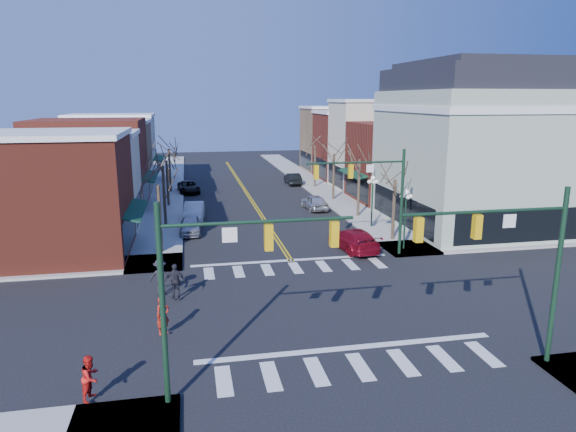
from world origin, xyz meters
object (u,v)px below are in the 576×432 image
victorian_corner (473,145)px  car_right_far (293,179)px  lamppost_corner (405,209)px  pedestrian_dark_a (175,281)px  car_left_far (189,187)px  lamppost_midblock (372,193)px  car_left_mid (194,212)px  pedestrian_dark_b (160,276)px  car_left_near (190,225)px  car_right_near (354,239)px  pedestrian_red_b (91,377)px  pedestrian_red_a (163,316)px  car_right_mid (314,202)px

victorian_corner → car_right_far: victorian_corner is taller
lamppost_corner → pedestrian_dark_a: (-15.50, -6.26, -1.88)m
car_left_far → car_right_far: size_ratio=1.11×
victorian_corner → lamppost_midblock: size_ratio=3.29×
car_left_mid → pedestrian_dark_a: 18.34m
lamppost_midblock → car_left_mid: bearing=158.8°
car_left_mid → pedestrian_dark_a: size_ratio=2.52×
pedestrian_dark_b → car_left_mid: bearing=-85.2°
car_left_near → car_right_near: 13.03m
car_left_mid → car_right_near: size_ratio=0.90×
victorian_corner → car_left_far: size_ratio=3.00×
car_left_near → pedestrian_dark_a: 13.78m
car_left_mid → pedestrian_red_b: pedestrian_red_b is taller
lamppost_midblock → pedestrian_dark_a: (-15.50, -12.76, -1.88)m
lamppost_midblock → pedestrian_red_b: size_ratio=2.65×
pedestrian_red_a → pedestrian_dark_a: bearing=52.6°
lamppost_corner → pedestrian_red_a: bearing=-146.7°
car_left_near → car_left_far: 18.34m
car_left_near → pedestrian_red_b: size_ratio=2.45×
pedestrian_dark_b → pedestrian_red_a: bearing=105.2°
car_left_mid → pedestrian_red_b: (-3.97, -27.25, 0.19)m
victorian_corner → pedestrian_dark_a: victorian_corner is taller
car_left_far → car_right_mid: (11.73, -11.47, 0.07)m
pedestrian_dark_a → pedestrian_red_b: bearing=-89.4°
victorian_corner → car_right_far: size_ratio=3.32×
pedestrian_red_b → pedestrian_dark_b: (1.92, 9.77, 0.13)m
victorian_corner → lamppost_midblock: victorian_corner is taller
car_right_far → lamppost_corner: bearing=93.1°
victorian_corner → car_right_mid: size_ratio=3.33×
car_left_mid → car_right_near: 15.58m
car_left_mid → car_left_far: 13.80m
car_right_mid → pedestrian_dark_b: pedestrian_dark_b is taller
car_left_mid → car_right_far: (12.31, 17.18, -0.07)m
lamppost_midblock → car_left_far: bearing=127.1°
pedestrian_red_b → car_right_mid: bearing=-5.9°
car_right_mid → pedestrian_red_b: pedestrian_red_b is taller
lamppost_corner → pedestrian_red_b: 23.81m
car_left_far → car_right_mid: car_right_mid is taller
car_left_near → pedestrian_dark_b: size_ratio=2.12×
pedestrian_red_a → lamppost_corner: bearing=2.1°
car_left_near → victorian_corner: bearing=-1.8°
car_left_near → pedestrian_red_a: 18.01m
victorian_corner → car_right_near: victorian_corner is taller
car_left_mid → car_right_near: (10.83, -11.21, -0.02)m
pedestrian_dark_a → pedestrian_dark_b: 1.13m
victorian_corner → pedestrian_dark_b: bearing=-155.0°
victorian_corner → pedestrian_red_b: victorian_corner is taller
car_left_near → pedestrian_red_b: 22.99m
car_left_far → car_right_mid: bearing=-50.5°
victorian_corner → lamppost_corner: bearing=-144.1°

